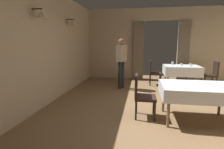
% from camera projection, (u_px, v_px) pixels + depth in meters
% --- Properties ---
extents(ground, '(10.08, 10.08, 0.00)m').
position_uv_depth(ground, '(177.00, 119.00, 3.70)').
color(ground, olive).
extents(wall_left, '(0.49, 8.40, 3.00)m').
position_uv_depth(wall_left, '(32.00, 46.00, 3.95)').
color(wall_left, tan).
rests_on(wall_left, ground).
extents(wall_back, '(6.40, 0.27, 3.00)m').
position_uv_depth(wall_back, '(161.00, 44.00, 7.49)').
color(wall_back, tan).
rests_on(wall_back, ground).
extents(dining_table_mid, '(1.44, 1.03, 0.75)m').
position_uv_depth(dining_table_mid, '(198.00, 89.00, 3.54)').
color(dining_table_mid, '#7A604C').
rests_on(dining_table_mid, ground).
extents(dining_table_far, '(1.26, 0.94, 0.75)m').
position_uv_depth(dining_table_far, '(182.00, 69.00, 6.47)').
color(dining_table_far, '#7A604C').
rests_on(dining_table_far, ground).
extents(chair_mid_left, '(0.44, 0.44, 0.93)m').
position_uv_depth(chair_mid_left, '(142.00, 94.00, 3.75)').
color(chair_mid_left, black).
rests_on(chair_mid_left, ground).
extents(chair_far_left, '(0.45, 0.44, 0.93)m').
position_uv_depth(chair_far_left, '(153.00, 71.00, 6.64)').
color(chair_far_left, black).
rests_on(chair_far_left, ground).
extents(chair_far_right, '(0.44, 0.44, 0.93)m').
position_uv_depth(chair_far_right, '(212.00, 73.00, 6.26)').
color(chair_far_right, black).
rests_on(chair_far_right, ground).
extents(plate_mid_b, '(0.22, 0.22, 0.01)m').
position_uv_depth(plate_mid_b, '(199.00, 83.00, 3.66)').
color(plate_mid_b, white).
rests_on(plate_mid_b, dining_table_mid).
extents(glass_far_a, '(0.08, 0.08, 0.12)m').
position_uv_depth(glass_far_a, '(173.00, 63.00, 6.74)').
color(glass_far_a, silver).
rests_on(glass_far_a, dining_table_far).
extents(glass_far_b, '(0.08, 0.08, 0.09)m').
position_uv_depth(glass_far_b, '(181.00, 64.00, 6.45)').
color(glass_far_b, silver).
rests_on(glass_far_b, dining_table_far).
extents(glass_far_c, '(0.08, 0.08, 0.10)m').
position_uv_depth(glass_far_c, '(190.00, 65.00, 6.31)').
color(glass_far_c, silver).
rests_on(glass_far_c, dining_table_far).
extents(person_waiter_by_doorway, '(0.36, 0.42, 1.72)m').
position_uv_depth(person_waiter_by_doorway, '(121.00, 59.00, 6.03)').
color(person_waiter_by_doorway, black).
rests_on(person_waiter_by_doorway, ground).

